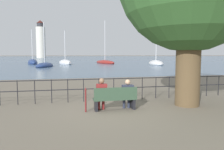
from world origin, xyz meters
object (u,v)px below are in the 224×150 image
seated_person_right (127,93)px  harbor_lighthouse (41,40)px  seated_person_left (102,93)px  sailboat_0 (45,65)px  sailboat_3 (33,62)px  closed_umbrella (86,98)px  sailboat_4 (105,62)px  sailboat_2 (65,63)px  sailboat_1 (156,64)px  park_bench (115,99)px

seated_person_right → harbor_lighthouse: harbor_lighthouse is taller
seated_person_left → sailboat_0: sailboat_0 is taller
seated_person_right → sailboat_0: sailboat_0 is taller
sailboat_3 → closed_umbrella: bearing=-92.9°
seated_person_left → sailboat_4: bearing=79.3°
seated_person_right → closed_umbrella: size_ratio=1.26×
seated_person_left → sailboat_2: size_ratio=0.16×
sailboat_0 → sailboat_2: (3.56, 8.60, 0.08)m
sailboat_0 → sailboat_4: sailboat_4 is taller
sailboat_0 → sailboat_2: sailboat_0 is taller
sailboat_1 → harbor_lighthouse: harbor_lighthouse is taller
sailboat_0 → seated_person_left: bearing=-68.1°
seated_person_right → harbor_lighthouse: bearing=96.9°
sailboat_1 → sailboat_3: (-25.46, 10.37, 0.04)m
closed_umbrella → sailboat_1: sailboat_1 is taller
closed_umbrella → sailboat_1: size_ratio=0.11×
closed_umbrella → sailboat_4: sailboat_4 is taller
sailboat_2 → harbor_lighthouse: 102.78m
seated_person_right → sailboat_3: 45.14m
seated_person_left → sailboat_2: sailboat_2 is taller
sailboat_2 → seated_person_left: bearing=-108.3°
park_bench → sailboat_0: size_ratio=0.21×
closed_umbrella → sailboat_3: (-7.79, 44.25, -0.17)m
sailboat_1 → sailboat_2: (-18.22, 6.62, 0.03)m
seated_person_right → sailboat_4: sailboat_4 is taller
closed_umbrella → sailboat_2: size_ratio=0.12×
seated_person_left → sailboat_4: size_ratio=0.12×
sailboat_0 → seated_person_right: bearing=-66.3°
sailboat_0 → sailboat_3: 12.89m
seated_person_left → seated_person_right: seated_person_left is taller
sailboat_3 → sailboat_4: size_ratio=0.78×
harbor_lighthouse → seated_person_right: bearing=-83.1°
sailboat_0 → sailboat_1: size_ratio=0.96×
sailboat_0 → harbor_lighthouse: size_ratio=0.33×
park_bench → sailboat_2: size_ratio=0.22×
park_bench → seated_person_right: (0.52, 0.08, 0.22)m
park_bench → sailboat_3: (-8.93, 44.22, -0.08)m
park_bench → sailboat_4: sailboat_4 is taller
sailboat_1 → sailboat_0: bearing=-167.0°
seated_person_left → sailboat_2: bearing=91.7°
seated_person_left → sailboat_0: 32.14m
sailboat_1 → harbor_lighthouse: (-33.11, 107.72, 10.96)m
sailboat_1 → sailboat_3: bearing=165.7°
park_bench → harbor_lighthouse: bearing=96.7°
sailboat_2 → harbor_lighthouse: (-14.88, 101.10, 10.93)m
seated_person_left → sailboat_3: 44.94m
seated_person_right → sailboat_4: size_ratio=0.11×
park_bench → harbor_lighthouse: harbor_lighthouse is taller
seated_person_right → sailboat_3: bearing=102.1°
sailboat_4 → closed_umbrella: bearing=-116.4°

